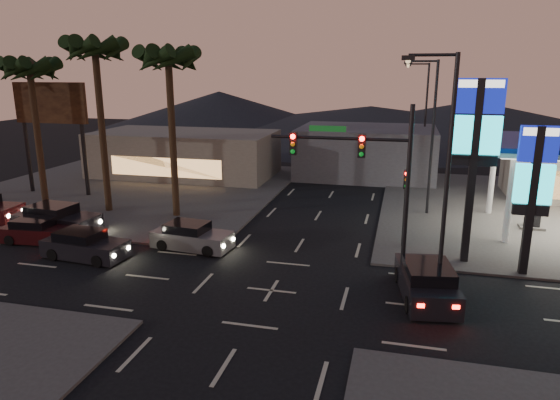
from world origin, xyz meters
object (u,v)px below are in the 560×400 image
(car_lane_a_mid, at_px, (38,231))
(car_lane_b_mid, at_px, (56,220))
(pylon_sign_short, at_px, (534,178))
(suv_station, at_px, (426,282))
(pylon_sign_tall, at_px, (476,135))
(car_lane_b_front, at_px, (191,237))
(traffic_signal_mast, at_px, (367,169))
(car_lane_a_front, at_px, (85,245))

(car_lane_a_mid, distance_m, car_lane_b_mid, 1.80)
(pylon_sign_short, height_order, car_lane_b_mid, pylon_sign_short)
(pylon_sign_short, distance_m, suv_station, 6.98)
(pylon_sign_tall, relative_size, car_lane_b_front, 2.00)
(car_lane_a_mid, xyz_separation_m, suv_station, (20.82, -2.16, 0.11))
(traffic_signal_mast, bearing_deg, car_lane_b_mid, 171.19)
(car_lane_a_mid, relative_size, car_lane_b_front, 0.94)
(pylon_sign_short, height_order, traffic_signal_mast, traffic_signal_mast)
(car_lane_a_front, bearing_deg, car_lane_b_front, 28.90)
(car_lane_a_mid, xyz_separation_m, car_lane_b_front, (8.75, 1.08, 0.03))
(car_lane_b_mid, bearing_deg, car_lane_b_front, -4.49)
(traffic_signal_mast, xyz_separation_m, car_lane_a_front, (-14.05, -0.48, -4.56))
(traffic_signal_mast, distance_m, car_lane_b_mid, 18.99)
(suv_station, bearing_deg, traffic_signal_mast, 157.95)
(traffic_signal_mast, height_order, car_lane_b_mid, traffic_signal_mast)
(car_lane_a_mid, height_order, suv_station, suv_station)
(traffic_signal_mast, relative_size, car_lane_b_mid, 1.53)
(car_lane_a_front, distance_m, car_lane_b_front, 5.40)
(pylon_sign_short, xyz_separation_m, car_lane_b_mid, (-25.49, 0.32, -3.89))
(car_lane_b_front, height_order, car_lane_b_mid, car_lane_b_mid)
(pylon_sign_short, distance_m, car_lane_b_mid, 25.78)
(pylon_sign_tall, xyz_separation_m, car_lane_b_front, (-14.07, -1.38, -5.73))
(traffic_signal_mast, height_order, suv_station, traffic_signal_mast)
(car_lane_a_front, height_order, car_lane_b_mid, car_lane_b_mid)
(car_lane_b_front, xyz_separation_m, suv_station, (12.08, -3.24, 0.07))
(car_lane_b_mid, bearing_deg, pylon_sign_tall, 1.70)
(car_lane_a_mid, relative_size, car_lane_b_mid, 0.82)
(traffic_signal_mast, bearing_deg, suv_station, -22.05)
(suv_station, bearing_deg, car_lane_b_front, 164.96)
(pylon_sign_short, height_order, car_lane_a_front, pylon_sign_short)
(car_lane_b_front, bearing_deg, car_lane_a_mid, -172.94)
(pylon_sign_short, bearing_deg, suv_station, -141.05)
(pylon_sign_short, bearing_deg, traffic_signal_mast, -160.87)
(pylon_sign_tall, height_order, car_lane_a_front, pylon_sign_tall)
(car_lane_a_front, relative_size, car_lane_b_front, 1.01)
(car_lane_a_front, xyz_separation_m, car_lane_b_mid, (-4.19, 3.31, 0.10))
(car_lane_b_front, bearing_deg, traffic_signal_mast, -12.86)
(pylon_sign_tall, height_order, car_lane_b_front, pylon_sign_tall)
(pylon_sign_short, xyz_separation_m, car_lane_a_mid, (-25.31, -1.47, -4.03))
(pylon_sign_short, bearing_deg, pylon_sign_tall, 158.20)
(pylon_sign_tall, distance_m, suv_station, 7.57)
(pylon_sign_tall, bearing_deg, suv_station, -113.25)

